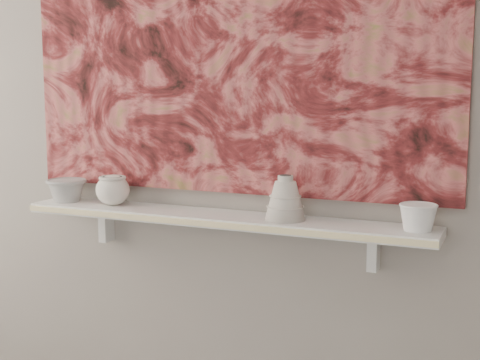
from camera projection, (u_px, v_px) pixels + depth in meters
The scene contains 11 objects.
wall_back at pixel (232, 84), 2.20m from camera, with size 3.60×3.60×0.00m, color gray.
shelf at pixel (220, 219), 2.18m from camera, with size 1.40×0.18×0.03m, color silver.
shelf_stripe at pixel (208, 224), 2.09m from camera, with size 1.40×0.01×0.02m, color beige.
bracket_left at pixel (106, 225), 2.44m from camera, with size 0.03×0.06×0.12m, color silver.
bracket_right at pixel (374, 251), 2.05m from camera, with size 0.03×0.06×0.12m, color silver.
painting at pixel (230, 25), 2.16m from camera, with size 1.50×0.03×1.10m, color maroon.
house_motif at pixel (364, 123), 2.02m from camera, with size 0.09×0.00×0.08m, color black.
bowl_grey at pixel (67, 190), 2.41m from camera, with size 0.14×0.14×0.08m, color gray, non-canonical shape.
cup_cream at pixel (113, 190), 2.33m from camera, with size 0.12×0.12×0.11m, color silver, non-canonical shape.
bell_vessel at pixel (285, 197), 2.08m from camera, with size 0.13×0.13×0.14m, color beige, non-canonical shape.
bowl_white at pixel (418, 217), 1.92m from camera, with size 0.11×0.11×0.08m, color white, non-canonical shape.
Camera 1 is at (0.90, -0.43, 1.35)m, focal length 50.00 mm.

